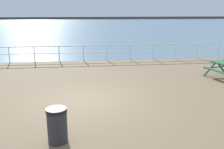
% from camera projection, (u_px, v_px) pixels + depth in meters
% --- Properties ---
extents(ground_plane, '(30.00, 24.00, 0.20)m').
position_uv_depth(ground_plane, '(85.00, 103.00, 9.50)').
color(ground_plane, '#846B4C').
extents(sea_band, '(142.00, 90.00, 0.01)m').
position_uv_depth(sea_band, '(83.00, 25.00, 60.13)').
color(sea_band, slate).
rests_on(sea_band, ground).
extents(distant_shoreline, '(142.00, 6.00, 1.80)m').
position_uv_depth(distant_shoreline, '(83.00, 19.00, 101.43)').
color(distant_shoreline, '#4C4C47').
rests_on(distant_shoreline, ground).
extents(seaward_railing, '(23.07, 0.07, 1.08)m').
position_uv_depth(seaward_railing, '(83.00, 50.00, 16.73)').
color(seaward_railing, white).
rests_on(seaward_railing, ground).
extents(litter_bin, '(0.55, 0.55, 0.95)m').
position_uv_depth(litter_bin, '(57.00, 125.00, 6.37)').
color(litter_bin, '#2D2D33').
rests_on(litter_bin, ground).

